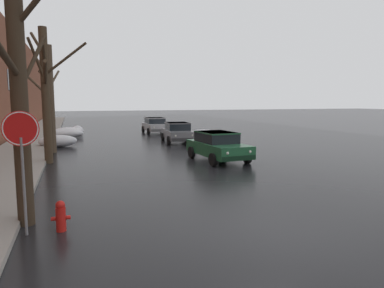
{
  "coord_description": "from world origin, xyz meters",
  "views": [
    {
      "loc": [
        -4.02,
        -6.4,
        2.95
      ],
      "look_at": [
        0.54,
        6.89,
        1.21
      ],
      "focal_mm": 32.6,
      "sensor_mm": 36.0,
      "label": 1
    }
  ],
  "objects_px": {
    "bare_tree_second_along_sidewalk": "(46,91)",
    "bare_tree_mid_block": "(50,98)",
    "stop_sign_at_corner": "(21,140)",
    "sedan_silver_parked_kerbside_mid": "(155,125)",
    "bare_tree_at_the_corner": "(20,85)",
    "sedan_green_approaching_near_lane": "(218,145)",
    "sedan_grey_parked_kerbside_close": "(178,132)",
    "fire_hydrant": "(61,216)"
  },
  "relations": [
    {
      "from": "bare_tree_at_the_corner",
      "to": "bare_tree_mid_block",
      "type": "height_order",
      "value": "bare_tree_at_the_corner"
    },
    {
      "from": "fire_hydrant",
      "to": "sedan_green_approaching_near_lane",
      "type": "bearing_deg",
      "value": 46.87
    },
    {
      "from": "fire_hydrant",
      "to": "sedan_silver_parked_kerbside_mid",
      "type": "bearing_deg",
      "value": 71.95
    },
    {
      "from": "stop_sign_at_corner",
      "to": "bare_tree_mid_block",
      "type": "bearing_deg",
      "value": 90.44
    },
    {
      "from": "fire_hydrant",
      "to": "bare_tree_at_the_corner",
      "type": "bearing_deg",
      "value": 138.98
    },
    {
      "from": "fire_hydrant",
      "to": "stop_sign_at_corner",
      "type": "relative_size",
      "value": 0.26
    },
    {
      "from": "sedan_grey_parked_kerbside_close",
      "to": "fire_hydrant",
      "type": "height_order",
      "value": "sedan_grey_parked_kerbside_close"
    },
    {
      "from": "sedan_grey_parked_kerbside_close",
      "to": "sedan_silver_parked_kerbside_mid",
      "type": "bearing_deg",
      "value": 89.24
    },
    {
      "from": "sedan_silver_parked_kerbside_mid",
      "to": "stop_sign_at_corner",
      "type": "bearing_deg",
      "value": -109.64
    },
    {
      "from": "bare_tree_second_along_sidewalk",
      "to": "sedan_silver_parked_kerbside_mid",
      "type": "xyz_separation_m",
      "value": [
        8.24,
        13.51,
        -2.67
      ]
    },
    {
      "from": "bare_tree_at_the_corner",
      "to": "stop_sign_at_corner",
      "type": "xyz_separation_m",
      "value": [
        0.04,
        -0.67,
        -1.19
      ]
    },
    {
      "from": "stop_sign_at_corner",
      "to": "fire_hydrant",
      "type": "bearing_deg",
      "value": 1.05
    },
    {
      "from": "bare_tree_at_the_corner",
      "to": "sedan_green_approaching_near_lane",
      "type": "distance_m",
      "value": 10.79
    },
    {
      "from": "bare_tree_second_along_sidewalk",
      "to": "sedan_silver_parked_kerbside_mid",
      "type": "bearing_deg",
      "value": 58.61
    },
    {
      "from": "fire_hydrant",
      "to": "stop_sign_at_corner",
      "type": "bearing_deg",
      "value": -178.95
    },
    {
      "from": "stop_sign_at_corner",
      "to": "bare_tree_at_the_corner",
      "type": "bearing_deg",
      "value": 93.66
    },
    {
      "from": "sedan_grey_parked_kerbside_close",
      "to": "stop_sign_at_corner",
      "type": "height_order",
      "value": "stop_sign_at_corner"
    },
    {
      "from": "bare_tree_mid_block",
      "to": "sedan_grey_parked_kerbside_close",
      "type": "distance_m",
      "value": 8.81
    },
    {
      "from": "sedan_green_approaching_near_lane",
      "to": "stop_sign_at_corner",
      "type": "distance_m",
      "value": 11.0
    },
    {
      "from": "bare_tree_mid_block",
      "to": "sedan_green_approaching_near_lane",
      "type": "distance_m",
      "value": 9.96
    },
    {
      "from": "bare_tree_second_along_sidewalk",
      "to": "fire_hydrant",
      "type": "distance_m",
      "value": 9.92
    },
    {
      "from": "bare_tree_mid_block",
      "to": "fire_hydrant",
      "type": "xyz_separation_m",
      "value": [
        0.82,
        -13.13,
        -2.76
      ]
    },
    {
      "from": "bare_tree_at_the_corner",
      "to": "stop_sign_at_corner",
      "type": "relative_size",
      "value": 2.28
    },
    {
      "from": "sedan_green_approaching_near_lane",
      "to": "sedan_silver_parked_kerbside_mid",
      "type": "bearing_deg",
      "value": 88.67
    },
    {
      "from": "fire_hydrant",
      "to": "stop_sign_at_corner",
      "type": "xyz_separation_m",
      "value": [
        -0.72,
        -0.01,
        1.77
      ]
    },
    {
      "from": "sedan_green_approaching_near_lane",
      "to": "sedan_silver_parked_kerbside_mid",
      "type": "distance_m",
      "value": 15.33
    },
    {
      "from": "bare_tree_at_the_corner",
      "to": "bare_tree_mid_block",
      "type": "relative_size",
      "value": 1.04
    },
    {
      "from": "bare_tree_at_the_corner",
      "to": "fire_hydrant",
      "type": "distance_m",
      "value": 3.12
    },
    {
      "from": "stop_sign_at_corner",
      "to": "sedan_silver_parked_kerbside_mid",
      "type": "bearing_deg",
      "value": 70.36
    },
    {
      "from": "bare_tree_mid_block",
      "to": "sedan_grey_parked_kerbside_close",
      "type": "xyz_separation_m",
      "value": [
        8.19,
        2.24,
        -2.36
      ]
    },
    {
      "from": "sedan_green_approaching_near_lane",
      "to": "sedan_grey_parked_kerbside_close",
      "type": "distance_m",
      "value": 7.79
    },
    {
      "from": "bare_tree_at_the_corner",
      "to": "sedan_silver_parked_kerbside_mid",
      "type": "distance_m",
      "value": 23.87
    },
    {
      "from": "bare_tree_second_along_sidewalk",
      "to": "bare_tree_mid_block",
      "type": "height_order",
      "value": "bare_tree_second_along_sidewalk"
    },
    {
      "from": "bare_tree_at_the_corner",
      "to": "sedan_silver_parked_kerbside_mid",
      "type": "bearing_deg",
      "value": 69.71
    },
    {
      "from": "fire_hydrant",
      "to": "bare_tree_mid_block",
      "type": "bearing_deg",
      "value": 93.57
    },
    {
      "from": "bare_tree_at_the_corner",
      "to": "fire_hydrant",
      "type": "height_order",
      "value": "bare_tree_at_the_corner"
    },
    {
      "from": "sedan_green_approaching_near_lane",
      "to": "stop_sign_at_corner",
      "type": "xyz_separation_m",
      "value": [
        -7.83,
        -7.6,
        1.37
      ]
    },
    {
      "from": "sedan_silver_parked_kerbside_mid",
      "to": "fire_hydrant",
      "type": "distance_m",
      "value": 24.11
    },
    {
      "from": "sedan_grey_parked_kerbside_close",
      "to": "stop_sign_at_corner",
      "type": "distance_m",
      "value": 17.44
    },
    {
      "from": "sedan_green_approaching_near_lane",
      "to": "fire_hydrant",
      "type": "bearing_deg",
      "value": -133.13
    },
    {
      "from": "bare_tree_second_along_sidewalk",
      "to": "bare_tree_mid_block",
      "type": "relative_size",
      "value": 1.05
    },
    {
      "from": "bare_tree_at_the_corner",
      "to": "sedan_grey_parked_kerbside_close",
      "type": "relative_size",
      "value": 1.56
    }
  ]
}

